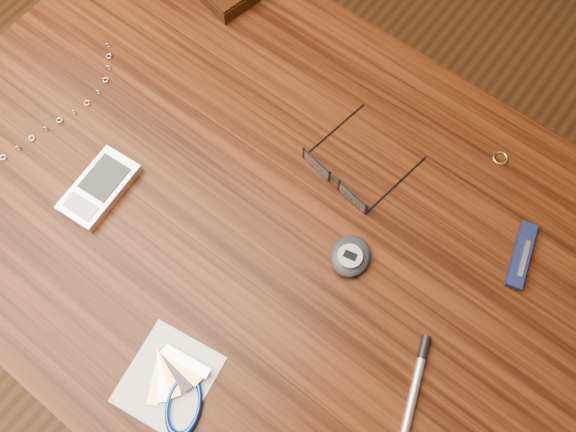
{
  "coord_description": "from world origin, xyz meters",
  "views": [
    {
      "loc": [
        0.2,
        -0.2,
        1.45
      ],
      "look_at": [
        0.03,
        0.01,
        0.76
      ],
      "focal_mm": 35.0,
      "sensor_mm": 36.0,
      "label": 1
    }
  ],
  "objects_px": {
    "desk": "(264,237)",
    "pedometer": "(350,256)",
    "eyeglasses": "(338,178)",
    "notepad_keys": "(177,390)",
    "pocket_knife": "(521,255)",
    "pda_phone": "(99,188)",
    "silver_pen": "(416,382)"
  },
  "relations": [
    {
      "from": "eyeglasses",
      "to": "notepad_keys",
      "type": "xyz_separation_m",
      "value": [
        0.01,
        -0.34,
        -0.01
      ]
    },
    {
      "from": "pda_phone",
      "to": "notepad_keys",
      "type": "xyz_separation_m",
      "value": [
        0.26,
        -0.13,
        -0.0
      ]
    },
    {
      "from": "desk",
      "to": "pedometer",
      "type": "bearing_deg",
      "value": 7.98
    },
    {
      "from": "pocket_knife",
      "to": "pda_phone",
      "type": "bearing_deg",
      "value": -152.15
    },
    {
      "from": "pda_phone",
      "to": "pedometer",
      "type": "relative_size",
      "value": 1.71
    },
    {
      "from": "desk",
      "to": "pedometer",
      "type": "xyz_separation_m",
      "value": [
        0.13,
        0.02,
        0.11
      ]
    },
    {
      "from": "eyeglasses",
      "to": "pocket_knife",
      "type": "distance_m",
      "value": 0.26
    },
    {
      "from": "eyeglasses",
      "to": "silver_pen",
      "type": "relative_size",
      "value": 1.08
    },
    {
      "from": "silver_pen",
      "to": "pedometer",
      "type": "bearing_deg",
      "value": 152.69
    },
    {
      "from": "eyeglasses",
      "to": "pocket_knife",
      "type": "relative_size",
      "value": 1.49
    },
    {
      "from": "pocket_knife",
      "to": "desk",
      "type": "bearing_deg",
      "value": -153.13
    },
    {
      "from": "pda_phone",
      "to": "pedometer",
      "type": "height_order",
      "value": "pedometer"
    },
    {
      "from": "eyeglasses",
      "to": "notepad_keys",
      "type": "height_order",
      "value": "eyeglasses"
    },
    {
      "from": "pedometer",
      "to": "notepad_keys",
      "type": "relative_size",
      "value": 0.5
    },
    {
      "from": "pedometer",
      "to": "silver_pen",
      "type": "height_order",
      "value": "pedometer"
    },
    {
      "from": "notepad_keys",
      "to": "silver_pen",
      "type": "xyz_separation_m",
      "value": [
        0.22,
        0.18,
        0.0
      ]
    },
    {
      "from": "pedometer",
      "to": "pocket_knife",
      "type": "height_order",
      "value": "pedometer"
    },
    {
      "from": "pedometer",
      "to": "pocket_knife",
      "type": "distance_m",
      "value": 0.22
    },
    {
      "from": "desk",
      "to": "notepad_keys",
      "type": "relative_size",
      "value": 7.46
    },
    {
      "from": "notepad_keys",
      "to": "silver_pen",
      "type": "relative_size",
      "value": 1.03
    },
    {
      "from": "notepad_keys",
      "to": "pocket_knife",
      "type": "relative_size",
      "value": 1.43
    },
    {
      "from": "desk",
      "to": "eyeglasses",
      "type": "relative_size",
      "value": 7.12
    },
    {
      "from": "desk",
      "to": "pocket_knife",
      "type": "height_order",
      "value": "pocket_knife"
    },
    {
      "from": "notepad_keys",
      "to": "pedometer",
      "type": "bearing_deg",
      "value": 75.26
    },
    {
      "from": "pedometer",
      "to": "pocket_knife",
      "type": "xyz_separation_m",
      "value": [
        0.17,
        0.14,
        -0.0
      ]
    },
    {
      "from": "pedometer",
      "to": "pocket_knife",
      "type": "relative_size",
      "value": 0.71
    },
    {
      "from": "pedometer",
      "to": "silver_pen",
      "type": "xyz_separation_m",
      "value": [
        0.15,
        -0.08,
        -0.01
      ]
    },
    {
      "from": "desk",
      "to": "pda_phone",
      "type": "distance_m",
      "value": 0.25
    },
    {
      "from": "desk",
      "to": "pedometer",
      "type": "height_order",
      "value": "pedometer"
    },
    {
      "from": "pda_phone",
      "to": "silver_pen",
      "type": "xyz_separation_m",
      "value": [
        0.48,
        0.05,
        -0.0
      ]
    },
    {
      "from": "desk",
      "to": "notepad_keys",
      "type": "distance_m",
      "value": 0.27
    },
    {
      "from": "pda_phone",
      "to": "pedometer",
      "type": "xyz_separation_m",
      "value": [
        0.32,
        0.13,
        0.0
      ]
    }
  ]
}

